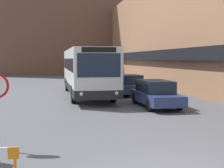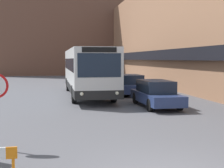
# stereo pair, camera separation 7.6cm
# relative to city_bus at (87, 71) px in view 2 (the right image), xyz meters

# --- Properties ---
(building_row_right) EXTENTS (5.50, 60.00, 10.92)m
(building_row_right) POSITION_rel_city_bus_xyz_m (9.99, 7.68, 3.61)
(building_row_right) COLOR #996B4C
(building_row_right) RESTS_ON ground_plane
(building_backdrop_far) EXTENTS (26.00, 8.00, 17.92)m
(building_backdrop_far) POSITION_rel_city_bus_xyz_m (0.02, 32.35, 7.13)
(building_backdrop_far) COLOR brown
(building_backdrop_far) RESTS_ON ground_plane
(city_bus) EXTENTS (2.73, 12.31, 3.37)m
(city_bus) POSITION_rel_city_bus_xyz_m (0.00, 0.00, 0.00)
(city_bus) COLOR silver
(city_bus) RESTS_ON ground_plane
(parked_car_front) EXTENTS (1.81, 4.68, 1.49)m
(parked_car_front) POSITION_rel_city_bus_xyz_m (3.22, -6.03, -1.08)
(parked_car_front) COLOR navy
(parked_car_front) RESTS_ON ground_plane
(parked_car_middle) EXTENTS (1.91, 4.27, 1.51)m
(parked_car_middle) POSITION_rel_city_bus_xyz_m (3.22, 0.04, -1.08)
(parked_car_middle) COLOR navy
(parked_car_middle) RESTS_ON ground_plane
(parked_car_back) EXTENTS (1.93, 4.56, 1.41)m
(parked_car_back) POSITION_rel_city_bus_xyz_m (3.22, 6.99, -1.12)
(parked_car_back) COLOR black
(parked_car_back) RESTS_ON ground_plane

